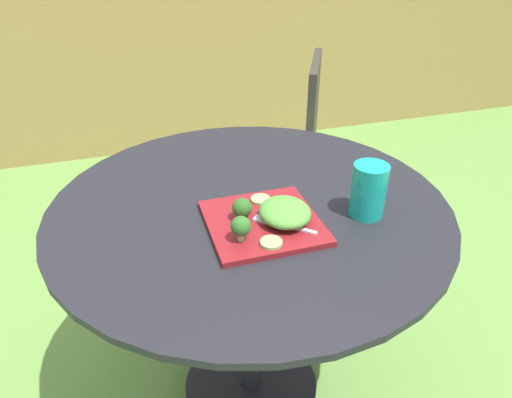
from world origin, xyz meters
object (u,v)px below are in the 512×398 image
(salad_plate, at_px, (263,222))
(drinking_glass, at_px, (368,193))
(patio_chair, at_px, (286,144))
(fork, at_px, (279,223))

(salad_plate, bearing_deg, drinking_glass, -6.42)
(patio_chair, relative_size, salad_plate, 3.45)
(patio_chair, height_order, drinking_glass, patio_chair)
(salad_plate, distance_m, drinking_glass, 0.26)
(patio_chair, relative_size, drinking_glass, 6.72)
(patio_chair, bearing_deg, drinking_glass, -98.65)
(salad_plate, height_order, fork, fork)
(salad_plate, relative_size, drinking_glass, 1.95)
(salad_plate, bearing_deg, patio_chair, 65.98)
(drinking_glass, xyz_separation_m, fork, (-0.23, 0.00, -0.04))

